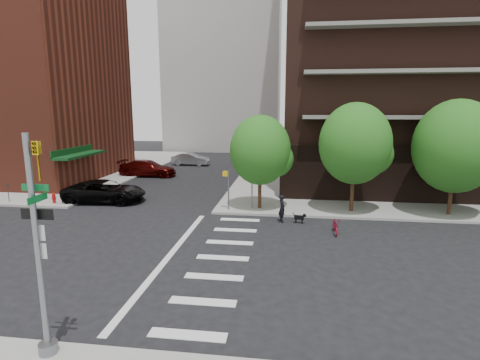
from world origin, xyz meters
TOP-DOWN VIEW (x-y plane):
  - ground at (0.00, 0.00)m, footprint 120.00×120.00m
  - sidewalk_ne at (20.50, 23.50)m, footprint 39.00×33.00m
  - sidewalk_nw at (-24.50, 23.50)m, footprint 31.00×33.00m
  - crosswalk at (2.21, -0.00)m, footprint 3.85×13.00m
  - tree_a at (4.00, 8.50)m, footprint 4.00×4.00m
  - tree_b at (10.00, 8.50)m, footprint 4.50×4.50m
  - tree_c at (16.00, 8.50)m, footprint 5.00×5.00m
  - traffic_signal at (-0.47, -7.49)m, footprint 0.90×0.75m
  - pedestrian_signal at (2.32, 7.92)m, footprint 2.18×0.67m
  - fire_hydrant at (-10.50, 7.80)m, footprint 0.24×0.24m
  - parking_meter at (-14.00, 7.80)m, footprint 0.10×0.08m
  - parked_car_black at (-7.35, 9.12)m, footprint 3.05×5.95m
  - parked_car_maroon at (-8.20, 19.73)m, footprint 2.38×5.68m
  - parked_car_silver at (-5.89, 27.64)m, footprint 1.78×4.60m
  - scooter at (8.52, 4.25)m, footprint 0.61×1.71m
  - dog_walker at (5.55, 5.95)m, footprint 0.70×0.57m
  - dog at (6.62, 5.80)m, footprint 0.70×0.29m

SIDE VIEW (x-z plane):
  - ground at x=0.00m, z-range 0.00..0.00m
  - crosswalk at x=2.21m, z-range 0.00..0.01m
  - sidewalk_ne at x=20.50m, z-range 0.00..0.15m
  - sidewalk_nw at x=-24.50m, z-range 0.00..0.15m
  - dog at x=6.62m, z-range 0.08..0.66m
  - scooter at x=8.52m, z-range 0.00..0.90m
  - fire_hydrant at x=-10.50m, z-range 0.19..0.92m
  - parked_car_silver at x=-5.89m, z-range 0.00..1.49m
  - parked_car_black at x=-7.35m, z-range 0.00..1.61m
  - parked_car_maroon at x=-8.20m, z-range 0.00..1.64m
  - dog_walker at x=5.55m, z-range 0.00..1.66m
  - parking_meter at x=-14.00m, z-range 0.30..1.62m
  - pedestrian_signal at x=2.32m, z-range 0.55..3.15m
  - traffic_signal at x=-0.47m, z-range -0.30..5.70m
  - tree_a at x=4.00m, z-range 1.09..6.99m
  - tree_c at x=16.00m, z-range 1.05..7.85m
  - tree_b at x=10.00m, z-range 1.22..7.87m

